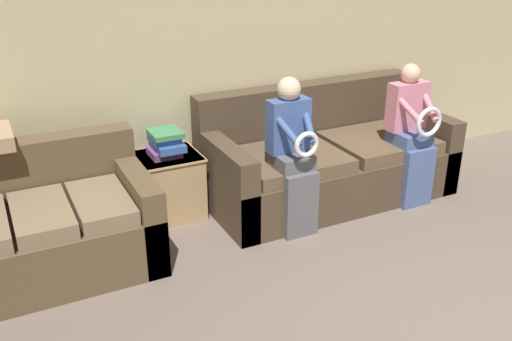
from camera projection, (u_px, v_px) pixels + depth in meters
wall_back at (276, 42)px, 4.88m from camera, size 7.74×0.06×2.55m
couch_main at (325, 160)px, 4.95m from camera, size 2.12×0.97×0.92m
couch_side at (43, 229)px, 3.86m from camera, size 1.46×0.91×0.84m
child_left_seated at (293, 151)px, 4.25m from camera, size 0.32×0.38×1.19m
child_right_seated at (412, 131)px, 4.71m from camera, size 0.34×0.37×1.17m
side_shelf at (168, 185)px, 4.59m from camera, size 0.51×0.46×0.53m
book_stack at (166, 143)px, 4.45m from camera, size 0.25×0.31×0.20m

